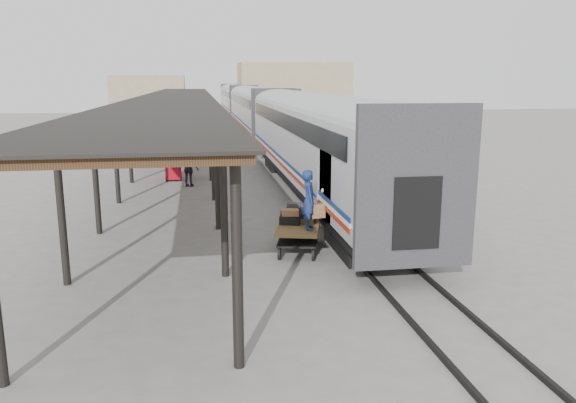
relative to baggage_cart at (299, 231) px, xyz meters
The scene contains 11 objects.
ground 1.21m from the baggage_cart, behind, with size 160.00×160.00×0.00m, color slate.
train 33.98m from the baggage_cart, 86.32° to the left, with size 3.45×76.01×4.01m.
canopy 24.68m from the baggage_cart, 100.40° to the left, with size 4.90×64.30×4.15m.
rails 34.13m from the baggage_cart, 86.33° to the left, with size 1.54×150.00×0.12m.
building_far 79.19m from the baggage_cart, 80.55° to the left, with size 18.00×10.00×8.00m, color tan.
building_left 82.82m from the baggage_cart, 97.65° to the left, with size 12.00×8.00×6.00m, color tan.
baggage_cart is the anchor object (origin of this frame).
suitcase_stack 0.51m from the baggage_cart, 94.47° to the left, with size 1.45×1.10×0.57m.
luggage_tug 14.39m from the baggage_cart, 107.57° to the left, with size 0.88×1.39×1.21m.
porter 1.29m from the baggage_cart, 74.06° to the right, with size 0.65×0.43×1.78m, color navy.
pedestrian 11.99m from the baggage_cart, 106.95° to the left, with size 1.01×0.42×1.72m, color black.
Camera 1 is at (-1.95, -16.53, 5.20)m, focal length 35.00 mm.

